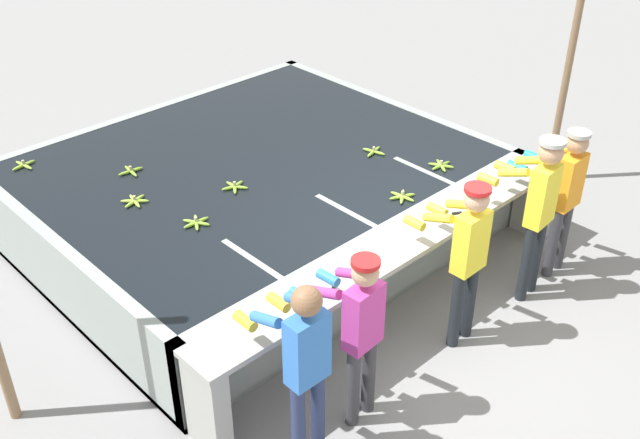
{
  "coord_description": "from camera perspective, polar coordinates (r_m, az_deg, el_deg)",
  "views": [
    {
      "loc": [
        -4.42,
        -3.32,
        4.7
      ],
      "look_at": [
        0.0,
        1.33,
        0.63
      ],
      "focal_mm": 42.0,
      "sensor_mm": 36.0,
      "label": 1
    }
  ],
  "objects": [
    {
      "name": "banana_bunch_floating_6",
      "position": [
        7.47,
        6.29,
        1.76
      ],
      "size": [
        0.27,
        0.28,
        0.08
      ],
      "color": "#7FAD33",
      "rests_on": "wash_tank"
    },
    {
      "name": "banana_bunch_floating_7",
      "position": [
        7.57,
        -13.94,
        1.38
      ],
      "size": [
        0.28,
        0.28,
        0.08
      ],
      "color": "#93BC3D",
      "rests_on": "wash_tank"
    },
    {
      "name": "banana_bunch_floating_2",
      "position": [
        8.09,
        9.21,
        4.09
      ],
      "size": [
        0.28,
        0.27,
        0.08
      ],
      "color": "#75A333",
      "rests_on": "wash_tank"
    },
    {
      "name": "worker_2",
      "position": [
        6.63,
        11.11,
        -2.29
      ],
      "size": [
        0.41,
        0.72,
        1.64
      ],
      "color": "#1E2328",
      "rests_on": "ground"
    },
    {
      "name": "work_ledge",
      "position": [
        6.97,
        6.28,
        -3.43
      ],
      "size": [
        4.68,
        0.45,
        0.91
      ],
      "color": "#9E9E99",
      "rests_on": "ground"
    },
    {
      "name": "banana_bunch_floating_5",
      "position": [
        8.3,
        4.12,
        5.19
      ],
      "size": [
        0.28,
        0.28,
        0.08
      ],
      "color": "#7FAD33",
      "rests_on": "wash_tank"
    },
    {
      "name": "worker_4",
      "position": [
        7.82,
        18.14,
        2.22
      ],
      "size": [
        0.42,
        0.72,
        1.62
      ],
      "color": "#38383D",
      "rests_on": "ground"
    },
    {
      "name": "worker_0",
      "position": [
        5.45,
        -1.22,
        -10.58
      ],
      "size": [
        0.41,
        0.71,
        1.65
      ],
      "color": "navy",
      "rests_on": "ground"
    },
    {
      "name": "knife_0",
      "position": [
        6.28,
        1.02,
        -4.68
      ],
      "size": [
        0.26,
        0.28,
        0.02
      ],
      "color": "silver",
      "rests_on": "work_ledge"
    },
    {
      "name": "ground_plane",
      "position": [
        7.26,
        7.33,
        -8.33
      ],
      "size": [
        80.0,
        80.0,
        0.0
      ],
      "primitive_type": "plane",
      "color": "gray",
      "rests_on": "ground"
    },
    {
      "name": "banana_bunch_floating_4",
      "position": [
        8.6,
        -21.64,
        3.88
      ],
      "size": [
        0.28,
        0.28,
        0.08
      ],
      "color": "#93BC3D",
      "rests_on": "wash_tank"
    },
    {
      "name": "banana_bunch_floating_3",
      "position": [
        7.64,
        -6.51,
        2.5
      ],
      "size": [
        0.28,
        0.26,
        0.08
      ],
      "color": "#7FAD33",
      "rests_on": "wash_tank"
    },
    {
      "name": "support_post_right",
      "position": [
        9.42,
        18.5,
        11.5
      ],
      "size": [
        0.09,
        0.09,
        3.2
      ],
      "color": "#846647",
      "rests_on": "ground"
    },
    {
      "name": "banana_bunch_floating_1",
      "position": [
        8.13,
        -14.22,
        3.6
      ],
      "size": [
        0.28,
        0.28,
        0.08
      ],
      "color": "#7FAD33",
      "rests_on": "wash_tank"
    },
    {
      "name": "knife_1",
      "position": [
        7.31,
        10.91,
        0.54
      ],
      "size": [
        0.31,
        0.21,
        0.02
      ],
      "color": "silver",
      "rests_on": "work_ledge"
    },
    {
      "name": "worker_3",
      "position": [
        7.34,
        16.29,
        1.21
      ],
      "size": [
        0.45,
        0.74,
        1.73
      ],
      "color": "#1E2328",
      "rests_on": "ground"
    },
    {
      "name": "worker_1",
      "position": [
        5.79,
        3.03,
        -8.03
      ],
      "size": [
        0.44,
        0.72,
        1.58
      ],
      "color": "#38383D",
      "rests_on": "ground"
    },
    {
      "name": "banana_bunch_floating_0",
      "position": [
        7.11,
        -9.41,
        -0.22
      ],
      "size": [
        0.28,
        0.26,
        0.08
      ],
      "color": "#7FAD33",
      "rests_on": "wash_tank"
    },
    {
      "name": "wash_tank",
      "position": [
        8.39,
        -5.07,
        1.77
      ],
      "size": [
        4.68,
        3.93,
        0.91
      ],
      "color": "gray",
      "rests_on": "ground"
    }
  ]
}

